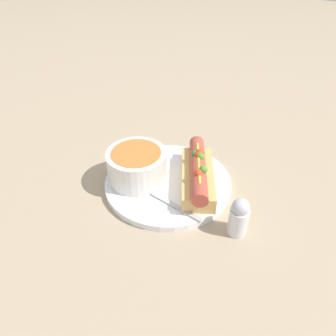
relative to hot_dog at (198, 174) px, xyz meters
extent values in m
plane|color=tan|center=(-0.02, 0.05, -0.04)|extent=(4.00, 4.00, 0.00)
cylinder|color=white|center=(-0.02, 0.05, -0.03)|extent=(0.24, 0.24, 0.01)
cube|color=#DBAD60|center=(0.00, 0.00, -0.01)|extent=(0.17, 0.12, 0.03)
cylinder|color=#B24738|center=(0.00, 0.00, 0.01)|extent=(0.17, 0.10, 0.03)
sphere|color=#518C2D|center=(0.02, 0.00, 0.03)|extent=(0.01, 0.01, 0.01)
sphere|color=#518C2D|center=(-0.02, -0.02, 0.03)|extent=(0.02, 0.02, 0.02)
sphere|color=#387A28|center=(0.02, 0.02, 0.03)|extent=(0.01, 0.01, 0.01)
sphere|color=#C63F1E|center=(-0.03, -0.01, 0.03)|extent=(0.02, 0.02, 0.02)
sphere|color=#C63F1E|center=(0.02, 0.01, 0.03)|extent=(0.02, 0.02, 0.02)
sphere|color=#C63F1E|center=(0.02, 0.01, 0.03)|extent=(0.02, 0.02, 0.02)
cylinder|color=gold|center=(0.00, 0.00, 0.03)|extent=(0.11, 0.06, 0.01)
cylinder|color=silver|center=(-0.04, 0.11, 0.00)|extent=(0.11, 0.11, 0.06)
cylinder|color=#C67533|center=(-0.04, 0.11, 0.03)|extent=(0.09, 0.09, 0.01)
cube|color=#B7B7BC|center=(-0.07, 0.01, -0.02)|extent=(0.03, 0.11, 0.00)
ellipsoid|color=#B7B7BC|center=(-0.06, 0.08, -0.02)|extent=(0.03, 0.04, 0.01)
cylinder|color=silver|center=(-0.07, -0.10, -0.01)|extent=(0.03, 0.03, 0.05)
sphere|color=silver|center=(-0.07, -0.10, 0.02)|extent=(0.03, 0.03, 0.03)
camera|label=1|loc=(-0.44, -0.18, 0.38)|focal=35.00mm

